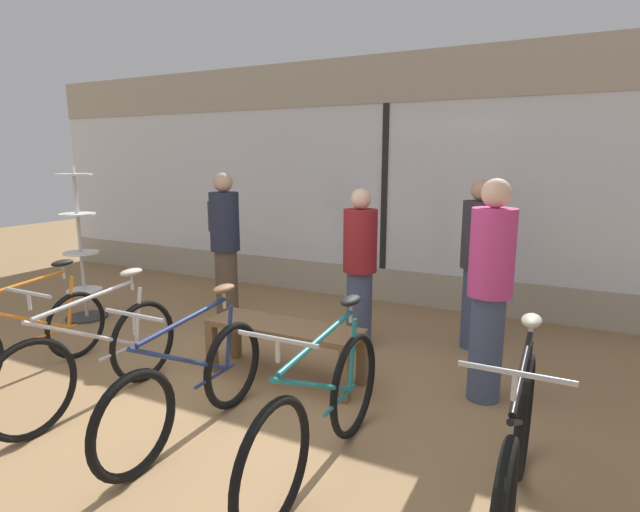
# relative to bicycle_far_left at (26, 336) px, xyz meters

# --- Properties ---
(ground_plane) EXTENTS (24.00, 24.00, 0.00)m
(ground_plane) POSITION_rel_bicycle_far_left_xyz_m (1.98, 0.17, -0.37)
(ground_plane) COLOR #99754C
(shop_back_wall) EXTENTS (12.00, 0.08, 3.20)m
(shop_back_wall) POSITION_rel_bicycle_far_left_xyz_m (1.98, 3.72, 1.26)
(shop_back_wall) COLOR #B2A893
(shop_back_wall) RESTS_ON ground_plane
(bicycle_far_left) EXTENTS (0.46, 1.68, 1.01)m
(bicycle_far_left) POSITION_rel_bicycle_far_left_xyz_m (0.00, 0.00, 0.00)
(bicycle_far_left) COLOR black
(bicycle_far_left) RESTS_ON ground_plane
(bicycle_left) EXTENTS (0.46, 1.73, 1.04)m
(bicycle_left) POSITION_rel_bicycle_far_left_xyz_m (0.98, -0.09, 0.02)
(bicycle_left) COLOR black
(bicycle_left) RESTS_ON ground_plane
(bicycle_center) EXTENTS (0.46, 1.66, 1.02)m
(bicycle_center) POSITION_rel_bicycle_far_left_xyz_m (1.95, -0.10, 0.00)
(bicycle_center) COLOR black
(bicycle_center) RESTS_ON ground_plane
(bicycle_right) EXTENTS (0.46, 1.79, 1.05)m
(bicycle_right) POSITION_rel_bicycle_far_left_xyz_m (2.94, -0.08, 0.03)
(bicycle_right) COLOR black
(bicycle_right) RESTS_ON ground_plane
(bicycle_far_right) EXTENTS (0.46, 1.79, 1.06)m
(bicycle_far_right) POSITION_rel_bicycle_far_left_xyz_m (4.04, -0.02, 0.03)
(bicycle_far_right) COLOR black
(bicycle_far_right) RESTS_ON ground_plane
(accessory_rack) EXTENTS (0.48, 0.48, 1.83)m
(accessory_rack) POSITION_rel_bicycle_far_left_xyz_m (-0.97, 1.36, 0.37)
(accessory_rack) COLOR #333333
(accessory_rack) RESTS_ON ground_plane
(display_bench) EXTENTS (1.40, 0.44, 0.49)m
(display_bench) POSITION_rel_bicycle_far_left_xyz_m (2.04, 1.00, 0.03)
(display_bench) COLOR brown
(display_bench) RESTS_ON ground_plane
(customer_near_rack) EXTENTS (0.50, 0.56, 1.72)m
(customer_near_rack) POSITION_rel_bicycle_far_left_xyz_m (3.40, 2.49, 0.56)
(customer_near_rack) COLOR #424C6B
(customer_near_rack) RESTS_ON ground_plane
(customer_by_window) EXTENTS (0.46, 0.46, 1.77)m
(customer_by_window) POSITION_rel_bicycle_far_left_xyz_m (3.67, 1.38, 0.56)
(customer_by_window) COLOR #424C6B
(customer_by_window) RESTS_ON ground_plane
(customer_mid_floor) EXTENTS (0.56, 0.52, 1.75)m
(customer_mid_floor) POSITION_rel_bicycle_far_left_xyz_m (0.60, 2.08, 0.57)
(customer_mid_floor) COLOR brown
(customer_mid_floor) RESTS_ON ground_plane
(customer_near_bench) EXTENTS (0.45, 0.45, 1.62)m
(customer_near_bench) POSITION_rel_bicycle_far_left_xyz_m (2.33, 2.00, 0.48)
(customer_near_bench) COLOR #424C6B
(customer_near_bench) RESTS_ON ground_plane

